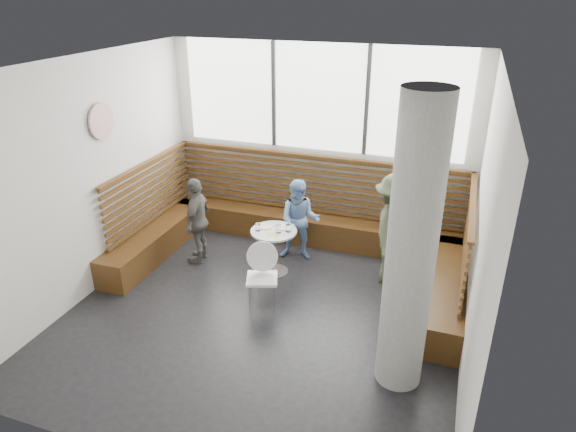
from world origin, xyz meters
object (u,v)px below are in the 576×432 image
(cafe_table, at_px, (274,243))
(child_back, at_px, (300,221))
(cafe_chair, at_px, (264,271))
(child_left, at_px, (198,220))
(adult_man, at_px, (394,230))
(concrete_column, at_px, (411,250))

(cafe_table, xyz_separation_m, child_back, (0.22, 0.55, 0.15))
(cafe_table, xyz_separation_m, cafe_chair, (0.17, -0.82, 0.01))
(cafe_table, relative_size, child_left, 0.51)
(cafe_chair, relative_size, adult_man, 0.53)
(concrete_column, height_order, child_left, concrete_column)
(cafe_table, bearing_deg, concrete_column, -38.47)
(cafe_chair, bearing_deg, cafe_table, 82.10)
(child_back, bearing_deg, cafe_table, -122.35)
(cafe_chair, distance_m, adult_man, 1.94)
(adult_man, height_order, child_left, adult_man)
(cafe_table, relative_size, cafe_chair, 0.80)
(adult_man, bearing_deg, child_back, 85.48)
(adult_man, relative_size, child_left, 1.21)
(concrete_column, height_order, child_back, concrete_column)
(child_back, bearing_deg, adult_man, -18.44)
(concrete_column, xyz_separation_m, cafe_chair, (-1.93, 0.84, -1.08))
(cafe_table, height_order, cafe_chair, cafe_chair)
(adult_man, height_order, child_back, adult_man)
(child_left, bearing_deg, adult_man, 89.00)
(adult_man, bearing_deg, child_left, 100.50)
(concrete_column, bearing_deg, cafe_chair, 156.43)
(concrete_column, bearing_deg, cafe_table, 141.53)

